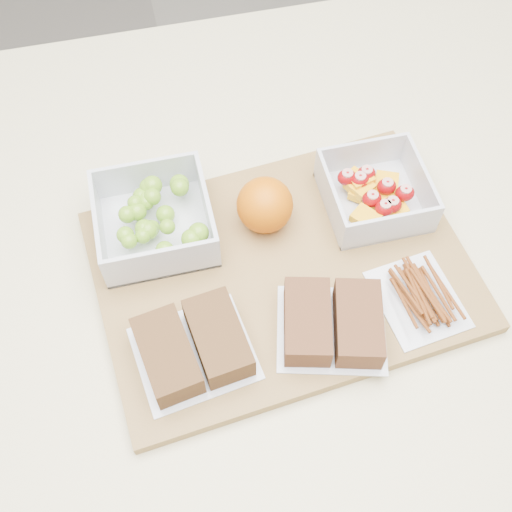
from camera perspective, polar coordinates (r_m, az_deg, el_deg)
The scene contains 9 objects.
ground at distance 1.60m, azimuth 0.05°, elevation -17.59°, with size 4.00×4.00×0.00m, color gray.
counter at distance 1.17m, azimuth 0.06°, elevation -12.33°, with size 1.20×0.90×0.90m, color beige.
cutting_board at distance 0.74m, azimuth 2.36°, elevation -1.29°, with size 0.42×0.30×0.02m, color olive.
grape_container at distance 0.75m, azimuth -8.87°, elevation 3.29°, with size 0.13×0.13×0.06m.
fruit_container at distance 0.78m, azimuth 10.49°, elevation 5.50°, with size 0.12×0.12×0.05m.
orange at distance 0.74m, azimuth 0.79°, elevation 4.55°, with size 0.07×0.07×0.07m, color #D86205.
sandwich_bag_left at distance 0.68m, azimuth -5.62°, elevation -8.05°, with size 0.13×0.12×0.04m.
sandwich_bag_center at distance 0.69m, azimuth 6.82°, elevation -5.93°, with size 0.14×0.13×0.04m.
pretzel_bag at distance 0.73m, azimuth 14.34°, elevation -3.38°, with size 0.10×0.11×0.02m.
Camera 1 is at (-0.09, -0.37, 1.55)m, focal length 45.00 mm.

